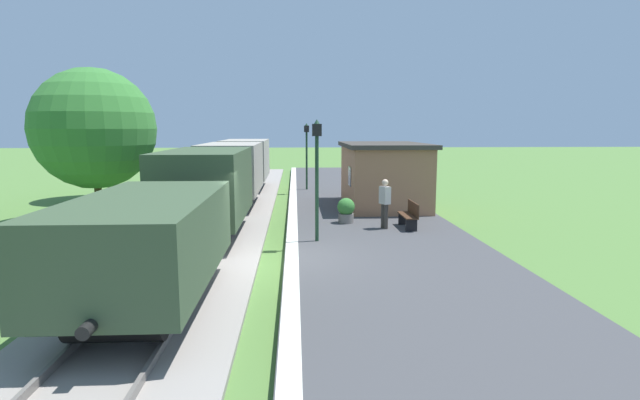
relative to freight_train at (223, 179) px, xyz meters
name	(u,v)px	position (x,y,z in m)	size (l,w,h in m)	color
ground_plane	(277,267)	(2.40, -7.18, -1.62)	(160.00, 160.00, 0.00)	#517A38
platform_slab	(395,261)	(5.60, -7.18, -1.49)	(6.00, 60.00, 0.25)	#424244
platform_edge_stripe	(292,257)	(2.80, -7.18, -1.36)	(0.36, 60.00, 0.01)	silver
track_ballast	(187,266)	(0.00, -7.18, -1.56)	(3.80, 60.00, 0.12)	gray
rail_near	(214,261)	(0.72, -7.18, -1.43)	(0.07, 60.00, 0.14)	slate
rail_far	(159,261)	(-0.72, -7.18, -1.43)	(0.07, 60.00, 0.14)	slate
freight_train	(223,179)	(0.00, 0.00, 0.00)	(2.50, 26.00, 2.72)	#384C33
station_hut	(383,174)	(6.80, 1.51, 0.03)	(3.50, 5.80, 2.78)	#9E6B4C
bench_near_hut	(410,214)	(6.86, -3.41, -0.90)	(0.42, 1.50, 0.91)	#422819
bench_down_platform	(368,183)	(6.86, 6.53, -0.90)	(0.42, 1.50, 0.91)	#422819
person_waiting	(385,202)	(5.97, -3.47, -0.44)	(0.38, 0.45, 1.71)	#38332D
potted_planter	(346,210)	(4.75, -2.38, -0.90)	(0.64, 0.64, 0.92)	slate
lamp_post_near	(317,158)	(3.56, -5.25, 1.18)	(0.28, 0.28, 3.70)	#193823
lamp_post_far	(307,144)	(3.56, 7.59, 1.18)	(0.28, 0.28, 3.70)	#193823
tree_trackside_far	(94,129)	(-5.00, 0.00, 2.03)	(4.74, 4.74, 6.02)	#4C3823
tree_field_left	(107,131)	(-6.67, 5.90, 1.93)	(4.39, 4.39, 5.75)	#4C3823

